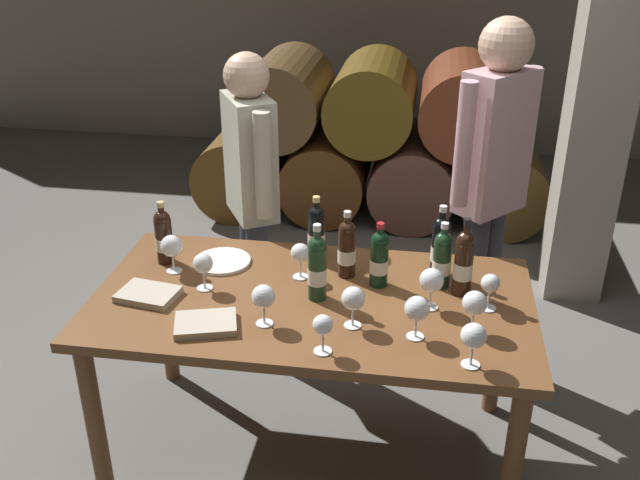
# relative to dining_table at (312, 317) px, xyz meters

# --- Properties ---
(ground_plane) EXTENTS (14.00, 14.00, 0.00)m
(ground_plane) POSITION_rel_dining_table_xyz_m (0.00, 0.00, -0.67)
(ground_plane) COLOR #66635E
(barrel_stack) EXTENTS (2.49, 0.90, 1.15)m
(barrel_stack) POSITION_rel_dining_table_xyz_m (-0.00, 2.60, -0.13)
(barrel_stack) COLOR brown
(barrel_stack) RESTS_ON ground_plane
(stone_pillar) EXTENTS (0.32, 0.32, 2.60)m
(stone_pillar) POSITION_rel_dining_table_xyz_m (1.30, 1.60, 0.63)
(stone_pillar) COLOR gray
(stone_pillar) RESTS_ON ground_plane
(dining_table) EXTENTS (1.70, 0.90, 0.76)m
(dining_table) POSITION_rel_dining_table_xyz_m (0.00, 0.00, 0.00)
(dining_table) COLOR brown
(dining_table) RESTS_ON ground_plane
(wine_bottle_0) EXTENTS (0.07, 0.07, 0.30)m
(wine_bottle_0) POSITION_rel_dining_table_xyz_m (0.48, 0.26, 0.22)
(wine_bottle_0) COLOR black
(wine_bottle_0) RESTS_ON dining_table
(wine_bottle_1) EXTENTS (0.07, 0.07, 0.28)m
(wine_bottle_1) POSITION_rel_dining_table_xyz_m (0.49, 0.17, 0.21)
(wine_bottle_1) COLOR #19381E
(wine_bottle_1) RESTS_ON dining_table
(wine_bottle_2) EXTENTS (0.07, 0.07, 0.28)m
(wine_bottle_2) POSITION_rel_dining_table_xyz_m (-0.66, 0.19, 0.21)
(wine_bottle_2) COLOR black
(wine_bottle_2) RESTS_ON dining_table
(wine_bottle_3) EXTENTS (0.07, 0.07, 0.28)m
(wine_bottle_3) POSITION_rel_dining_table_xyz_m (0.11, 0.20, 0.22)
(wine_bottle_3) COLOR black
(wine_bottle_3) RESTS_ON dining_table
(wine_bottle_4) EXTENTS (0.07, 0.07, 0.27)m
(wine_bottle_4) POSITION_rel_dining_table_xyz_m (0.25, 0.14, 0.21)
(wine_bottle_4) COLOR black
(wine_bottle_4) RESTS_ON dining_table
(wine_bottle_5) EXTENTS (0.07, 0.07, 0.31)m
(wine_bottle_5) POSITION_rel_dining_table_xyz_m (0.02, -0.00, 0.23)
(wine_bottle_5) COLOR #19381E
(wine_bottle_5) RESTS_ON dining_table
(wine_bottle_6) EXTENTS (0.07, 0.07, 0.32)m
(wine_bottle_6) POSITION_rel_dining_table_xyz_m (0.57, 0.12, 0.23)
(wine_bottle_6) COLOR black
(wine_bottle_6) RESTS_ON dining_table
(wine_bottle_7) EXTENTS (0.07, 0.07, 0.29)m
(wine_bottle_7) POSITION_rel_dining_table_xyz_m (-0.03, 0.32, 0.22)
(wine_bottle_7) COLOR black
(wine_bottle_7) RESTS_ON dining_table
(wine_glass_0) EXTENTS (0.08, 0.08, 0.15)m
(wine_glass_0) POSITION_rel_dining_table_xyz_m (-0.07, 0.15, 0.20)
(wine_glass_0) COLOR white
(wine_glass_0) RESTS_ON dining_table
(wine_glass_1) EXTENTS (0.09, 0.09, 0.16)m
(wine_glass_1) POSITION_rel_dining_table_xyz_m (0.60, -0.14, 0.20)
(wine_glass_1) COLOR white
(wine_glass_1) RESTS_ON dining_table
(wine_glass_2) EXTENTS (0.07, 0.07, 0.15)m
(wine_glass_2) POSITION_rel_dining_table_xyz_m (0.67, 0.02, 0.19)
(wine_glass_2) COLOR white
(wine_glass_2) RESTS_ON dining_table
(wine_glass_3) EXTENTS (0.09, 0.09, 0.16)m
(wine_glass_3) POSITION_rel_dining_table_xyz_m (0.18, -0.18, 0.20)
(wine_glass_3) COLOR white
(wine_glass_3) RESTS_ON dining_table
(wine_glass_4) EXTENTS (0.09, 0.09, 0.16)m
(wine_glass_4) POSITION_rel_dining_table_xyz_m (0.45, -0.01, 0.21)
(wine_glass_4) COLOR white
(wine_glass_4) RESTS_ON dining_table
(wine_glass_5) EXTENTS (0.07, 0.07, 0.15)m
(wine_glass_5) POSITION_rel_dining_table_xyz_m (0.10, -0.35, 0.19)
(wine_glass_5) COLOR white
(wine_glass_5) RESTS_ON dining_table
(wine_glass_6) EXTENTS (0.09, 0.09, 0.16)m
(wine_glass_6) POSITION_rel_dining_table_xyz_m (-0.60, 0.12, 0.21)
(wine_glass_6) COLOR white
(wine_glass_6) RESTS_ON dining_table
(wine_glass_7) EXTENTS (0.09, 0.09, 0.16)m
(wine_glass_7) POSITION_rel_dining_table_xyz_m (0.59, -0.35, 0.20)
(wine_glass_7) COLOR white
(wine_glass_7) RESTS_ON dining_table
(wine_glass_8) EXTENTS (0.08, 0.08, 0.15)m
(wine_glass_8) POSITION_rel_dining_table_xyz_m (-0.43, -0.00, 0.20)
(wine_glass_8) COLOR white
(wine_glass_8) RESTS_ON dining_table
(wine_glass_9) EXTENTS (0.09, 0.09, 0.16)m
(wine_glass_9) POSITION_rel_dining_table_xyz_m (-0.14, -0.21, 0.20)
(wine_glass_9) COLOR white
(wine_glass_9) RESTS_ON dining_table
(wine_glass_10) EXTENTS (0.09, 0.09, 0.16)m
(wine_glass_10) POSITION_rel_dining_table_xyz_m (0.40, -0.21, 0.21)
(wine_glass_10) COLOR white
(wine_glass_10) RESTS_ON dining_table
(tasting_notebook) EXTENTS (0.26, 0.22, 0.03)m
(tasting_notebook) POSITION_rel_dining_table_xyz_m (-0.34, -0.27, 0.11)
(tasting_notebook) COLOR #B2A893
(tasting_notebook) RESTS_ON dining_table
(leather_ledger) EXTENTS (0.24, 0.19, 0.03)m
(leather_ledger) POSITION_rel_dining_table_xyz_m (-0.63, -0.10, 0.11)
(leather_ledger) COLOR #B2A893
(leather_ledger) RESTS_ON dining_table
(serving_plate) EXTENTS (0.24, 0.24, 0.01)m
(serving_plate) POSITION_rel_dining_table_xyz_m (-0.42, 0.22, 0.10)
(serving_plate) COLOR white
(serving_plate) RESTS_ON dining_table
(sommelier_presenting) EXTENTS (0.36, 0.38, 1.72)m
(sommelier_presenting) POSITION_rel_dining_table_xyz_m (0.70, 0.75, 0.37)
(sommelier_presenting) COLOR #383842
(sommelier_presenting) RESTS_ON ground_plane
(taster_seated_left) EXTENTS (0.32, 0.44, 1.54)m
(taster_seated_left) POSITION_rel_dining_table_xyz_m (-0.41, 0.72, 0.25)
(taster_seated_left) COLOR #383842
(taster_seated_left) RESTS_ON ground_plane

